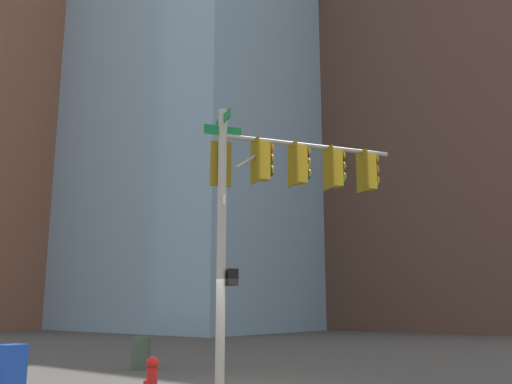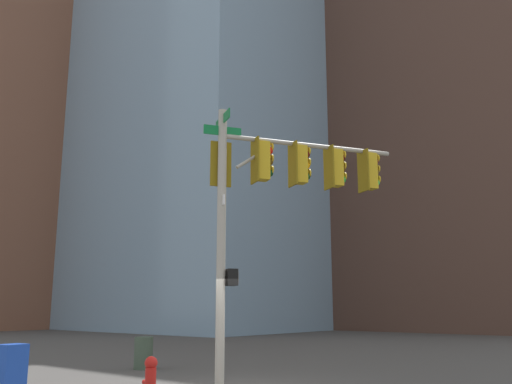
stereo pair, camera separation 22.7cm
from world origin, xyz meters
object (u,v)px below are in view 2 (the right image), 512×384
(signal_pole_assembly, at_px, (278,185))
(fire_hydrant, at_px, (151,377))
(litter_bin, at_px, (143,353))
(newspaper_box, at_px, (10,369))

(signal_pole_assembly, relative_size, fire_hydrant, 7.74)
(signal_pole_assembly, bearing_deg, litter_bin, 119.10)
(litter_bin, height_order, newspaper_box, newspaper_box)
(fire_hydrant, distance_m, newspaper_box, 3.32)
(signal_pole_assembly, xyz_separation_m, newspaper_box, (3.65, 4.85, -4.39))
(litter_bin, distance_m, newspaper_box, 5.20)
(fire_hydrant, distance_m, litter_bin, 5.85)
(newspaper_box, bearing_deg, signal_pole_assembly, -136.13)
(litter_bin, bearing_deg, fire_hydrant, 142.15)
(litter_bin, bearing_deg, signal_pole_assembly, 178.88)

